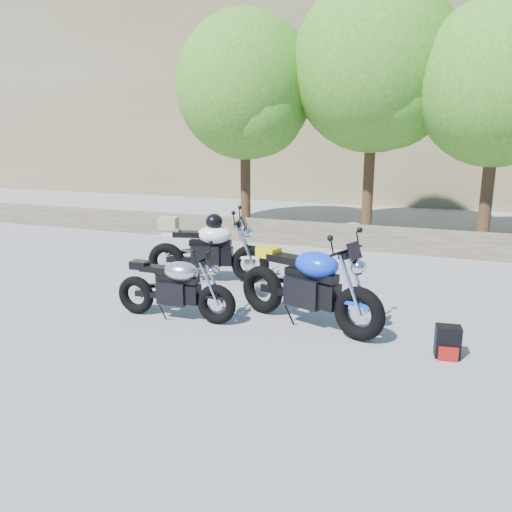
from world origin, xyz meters
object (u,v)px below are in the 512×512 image
Objects in this scene: blue_bike at (309,286)px; backpack at (448,342)px; white_bike at (207,248)px; silver_bike at (176,288)px.

blue_bike is 1.83m from backpack.
white_bike is 2.63m from blue_bike.
backpack is (1.75, -0.38, -0.37)m from blue_bike.
white_bike reaches higher than silver_bike.
blue_bike is (2.20, -1.44, -0.04)m from white_bike.
silver_bike is 1.89m from white_bike.
white_bike is at bearing 101.20° from silver_bike.
backpack is at bearing 7.08° from blue_bike.
white_bike reaches higher than blue_bike.
silver_bike is 4.84× the size of backpack.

